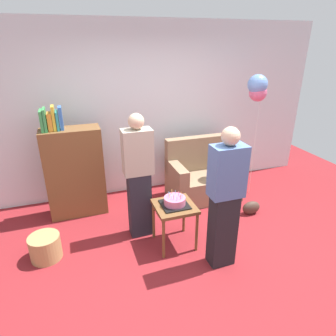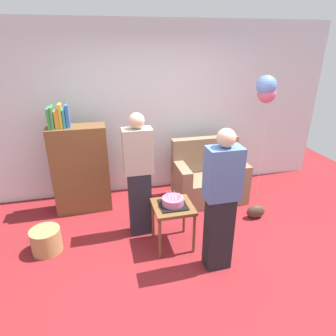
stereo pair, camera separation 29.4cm
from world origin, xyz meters
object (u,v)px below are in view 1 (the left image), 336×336
at_px(couch, 202,177).
at_px(wicker_basket, 45,247).
at_px(side_table, 175,211).
at_px(person_blowing_candles, 138,177).
at_px(balloon_bunch, 258,88).
at_px(birthday_cake, 175,201).
at_px(person_holding_cake, 225,199).
at_px(bookshelf, 74,171).
at_px(handbag, 251,208).

xyz_separation_m(couch, wicker_basket, (-2.40, -0.83, -0.19)).
distance_m(side_table, wicker_basket, 1.59).
bearing_deg(person_blowing_candles, balloon_bunch, -4.25).
height_order(couch, balloon_bunch, balloon_bunch).
height_order(birthday_cake, person_holding_cake, person_holding_cake).
bearing_deg(couch, bookshelf, 176.72).
bearing_deg(wicker_basket, handbag, 1.21).
relative_size(side_table, balloon_bunch, 0.29).
bearing_deg(birthday_cake, balloon_bunch, 27.91).
relative_size(person_holding_cake, wicker_basket, 4.53).
bearing_deg(wicker_basket, person_blowing_candles, 6.34).
xyz_separation_m(handbag, balloon_bunch, (0.25, 0.54, 1.66)).
bearing_deg(wicker_basket, bookshelf, 65.17).
distance_m(person_blowing_candles, balloon_bunch, 2.19).
bearing_deg(wicker_basket, couch, 18.99).
xyz_separation_m(person_blowing_candles, person_holding_cake, (0.74, -0.86, 0.00)).
bearing_deg(wicker_basket, side_table, -8.75).
xyz_separation_m(bookshelf, wicker_basket, (-0.43, -0.94, -0.53)).
distance_m(wicker_basket, handbag, 2.86).
distance_m(birthday_cake, wicker_basket, 1.62).
distance_m(couch, balloon_bunch, 1.60).
bearing_deg(handbag, side_table, -167.40).
height_order(bookshelf, wicker_basket, bookshelf).
bearing_deg(birthday_cake, wicker_basket, 171.25).
bearing_deg(handbag, wicker_basket, -178.79).
xyz_separation_m(couch, handbag, (0.46, -0.77, -0.24)).
distance_m(bookshelf, person_holding_cake, 2.24).
bearing_deg(person_blowing_candles, couch, 11.87).
bearing_deg(balloon_bunch, person_blowing_candles, -166.35).
bearing_deg(person_holding_cake, wicker_basket, 1.99).
relative_size(birthday_cake, person_holding_cake, 0.20).
height_order(person_holding_cake, balloon_bunch, balloon_bunch).
relative_size(couch, handbag, 3.93).
xyz_separation_m(bookshelf, balloon_bunch, (2.68, -0.34, 1.08)).
xyz_separation_m(couch, person_blowing_candles, (-1.21, -0.69, 0.49)).
distance_m(side_table, person_holding_cake, 0.72).
relative_size(side_table, handbag, 2.01).
height_order(bookshelf, balloon_bunch, balloon_bunch).
bearing_deg(person_blowing_candles, side_table, -64.43).
height_order(couch, birthday_cake, couch).
distance_m(side_table, person_blowing_candles, 0.62).
bearing_deg(bookshelf, wicker_basket, -114.83).
distance_m(side_table, birthday_cake, 0.13).
distance_m(bookshelf, person_blowing_candles, 1.11).
xyz_separation_m(side_table, person_blowing_candles, (-0.35, 0.37, 0.35)).
xyz_separation_m(birthday_cake, wicker_basket, (-1.53, 0.24, -0.46)).
relative_size(birthday_cake, handbag, 1.14).
xyz_separation_m(person_holding_cake, wicker_basket, (-1.93, 0.72, -0.68)).
distance_m(person_blowing_candles, person_holding_cake, 1.13).
relative_size(person_holding_cake, handbag, 5.82).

